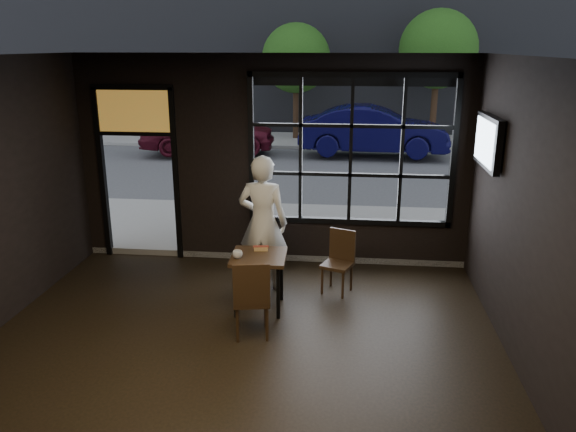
# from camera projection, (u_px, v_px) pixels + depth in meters

# --- Properties ---
(floor) EXTENTS (6.00, 7.00, 0.02)m
(floor) POSITION_uv_depth(u_px,v_px,m) (225.00, 387.00, 5.67)
(floor) COLOR black
(floor) RESTS_ON ground
(ceiling) EXTENTS (6.00, 7.00, 0.02)m
(ceiling) POSITION_uv_depth(u_px,v_px,m) (213.00, 57.00, 4.73)
(ceiling) COLOR black
(ceiling) RESTS_ON ground
(wall_right) EXTENTS (0.04, 7.00, 3.20)m
(wall_right) POSITION_uv_depth(u_px,v_px,m) (557.00, 249.00, 4.89)
(wall_right) COLOR black
(wall_right) RESTS_ON ground
(window_frame) EXTENTS (3.06, 0.12, 2.28)m
(window_frame) POSITION_uv_depth(u_px,v_px,m) (351.00, 151.00, 8.35)
(window_frame) COLOR black
(window_frame) RESTS_ON ground
(stained_transom) EXTENTS (1.20, 0.06, 0.70)m
(stained_transom) POSITION_uv_depth(u_px,v_px,m) (134.00, 111.00, 8.53)
(stained_transom) COLOR orange
(stained_transom) RESTS_ON ground
(street_asphalt) EXTENTS (60.00, 41.00, 0.04)m
(street_asphalt) POSITION_uv_depth(u_px,v_px,m) (326.00, 113.00, 28.49)
(street_asphalt) COLOR #545456
(street_asphalt) RESTS_ON ground
(cafe_table) EXTENTS (0.72, 0.72, 0.75)m
(cafe_table) POSITION_uv_depth(u_px,v_px,m) (259.00, 282.00, 7.25)
(cafe_table) COLOR black
(cafe_table) RESTS_ON floor
(chair_near) EXTENTS (0.49, 0.49, 0.97)m
(chair_near) POSITION_uv_depth(u_px,v_px,m) (252.00, 297.00, 6.56)
(chair_near) COLOR black
(chair_near) RESTS_ON floor
(chair_window) EXTENTS (0.49, 0.49, 0.87)m
(chair_window) POSITION_uv_depth(u_px,v_px,m) (337.00, 263.00, 7.71)
(chair_window) COLOR black
(chair_window) RESTS_ON floor
(man) EXTENTS (0.74, 0.53, 1.90)m
(man) POSITION_uv_depth(u_px,v_px,m) (263.00, 223.00, 7.77)
(man) COLOR silver
(man) RESTS_ON floor
(hotdog) EXTENTS (0.21, 0.10, 0.06)m
(hotdog) POSITION_uv_depth(u_px,v_px,m) (261.00, 248.00, 7.29)
(hotdog) COLOR tan
(hotdog) RESTS_ON cafe_table
(cup) EXTENTS (0.15, 0.15, 0.10)m
(cup) POSITION_uv_depth(u_px,v_px,m) (238.00, 254.00, 7.03)
(cup) COLOR silver
(cup) RESTS_ON cafe_table
(tv) EXTENTS (0.13, 1.13, 0.66)m
(tv) POSITION_uv_depth(u_px,v_px,m) (488.00, 142.00, 7.13)
(tv) COLOR black
(tv) RESTS_ON wall_right
(navy_car) EXTENTS (4.49, 1.71, 1.46)m
(navy_car) POSITION_uv_depth(u_px,v_px,m) (374.00, 130.00, 16.93)
(navy_car) COLOR black
(navy_car) RESTS_ON street_asphalt
(maroon_car) EXTENTS (4.29, 2.26, 1.39)m
(maroon_car) POSITION_uv_depth(u_px,v_px,m) (208.00, 130.00, 17.28)
(maroon_car) COLOR #4B0D1B
(maroon_car) RESTS_ON street_asphalt
(tree_left) EXTENTS (2.37, 2.37, 4.04)m
(tree_left) POSITION_uv_depth(u_px,v_px,m) (296.00, 59.00, 19.36)
(tree_left) COLOR #332114
(tree_left) RESTS_ON street_asphalt
(tree_right) EXTENTS (2.62, 2.62, 4.47)m
(tree_right) POSITION_uv_depth(u_px,v_px,m) (438.00, 50.00, 18.84)
(tree_right) COLOR #332114
(tree_right) RESTS_ON street_asphalt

